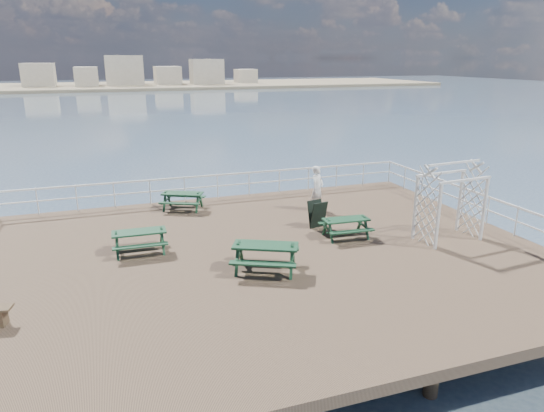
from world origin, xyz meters
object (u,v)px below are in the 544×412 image
(picnic_table_a, at_px, (139,237))
(trellis_arbor, at_px, (450,206))
(picnic_table_d, at_px, (265,252))
(person, at_px, (317,188))
(picnic_table_c, at_px, (346,224))
(picnic_table_b, at_px, (183,197))

(picnic_table_a, bearing_deg, trellis_arbor, -10.89)
(picnic_table_d, height_order, person, person)
(picnic_table_a, relative_size, trellis_arbor, 0.63)
(picnic_table_a, distance_m, person, 7.66)
(picnic_table_c, distance_m, person, 3.32)
(picnic_table_a, distance_m, picnic_table_d, 4.32)
(person, bearing_deg, picnic_table_a, 161.45)
(picnic_table_d, relative_size, person, 1.28)
(picnic_table_c, height_order, person, person)
(picnic_table_c, bearing_deg, picnic_table_d, -150.62)
(picnic_table_d, height_order, trellis_arbor, trellis_arbor)
(picnic_table_a, distance_m, picnic_table_c, 6.99)
(person, bearing_deg, trellis_arbor, -94.17)
(picnic_table_a, height_order, picnic_table_c, picnic_table_a)
(picnic_table_c, relative_size, trellis_arbor, 0.61)
(picnic_table_a, height_order, picnic_table_d, picnic_table_d)
(trellis_arbor, height_order, person, trellis_arbor)
(picnic_table_c, bearing_deg, trellis_arbor, -18.70)
(picnic_table_a, bearing_deg, picnic_table_d, -36.43)
(picnic_table_a, xyz_separation_m, picnic_table_d, (3.40, -2.66, 0.07))
(picnic_table_a, distance_m, picnic_table_b, 4.72)
(picnic_table_a, relative_size, picnic_table_b, 0.84)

